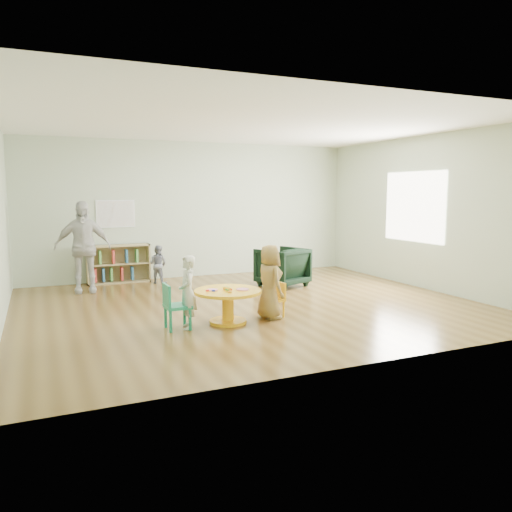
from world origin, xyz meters
The scene contains 11 objects.
room centered at (0.01, 0.00, 1.89)m, with size 7.10×7.00×2.80m.
activity_table centered at (-0.69, -0.87, 0.32)m, with size 0.92×0.92×0.50m.
kid_chair_left centered at (-1.45, -0.90, 0.32)m, with size 0.33×0.33×0.60m.
kid_chair_right centered at (0.05, -0.82, 0.27)m, with size 0.31×0.31×0.50m.
bookshelf centered at (-1.61, 2.86, 0.37)m, with size 1.20×0.30×0.75m.
alphabet_poster centered at (-1.60, 2.98, 1.35)m, with size 0.74×0.01×0.54m.
armchair centered at (1.18, 1.21, 0.37)m, with size 0.79×0.81×0.74m, color black.
child_left centered at (-1.27, -0.91, 0.48)m, with size 0.35×0.23×0.96m, color silver.
child_right centered at (-0.07, -0.89, 0.52)m, with size 0.51×0.33×1.05m, color gold.
toddler centered at (-0.90, 2.47, 0.37)m, with size 0.36×0.28×0.75m, color #17213A.
adult_caretaker centered at (-2.31, 2.13, 0.81)m, with size 0.95×0.40×1.62m, color silver.
Camera 1 is at (-3.01, -7.12, 1.79)m, focal length 35.00 mm.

